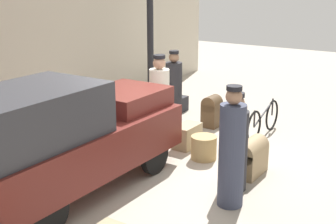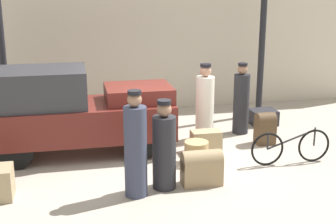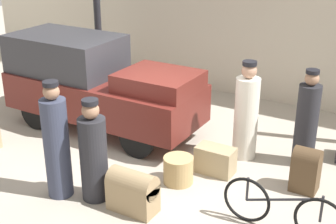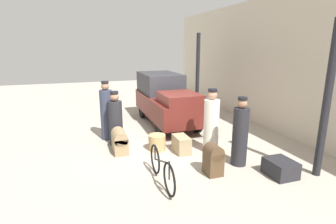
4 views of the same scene
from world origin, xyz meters
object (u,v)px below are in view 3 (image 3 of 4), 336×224
object	(u,v)px
bicycle	(282,210)
truck	(95,82)
conductor_in_dark_uniform	(57,145)
trunk_umber_medium	(215,160)
porter_carrying_trunk	(307,122)
trunk_barrel_dark	(306,168)
wicker_basket	(178,170)
porter_with_bicycle	(246,115)
suitcase_tan_flat	(133,191)
porter_standing_middle	(94,155)

from	to	relation	value
bicycle	truck	bearing A→B (deg)	160.91
conductor_in_dark_uniform	trunk_umber_medium	bearing A→B (deg)	45.65
porter_carrying_trunk	trunk_barrel_dark	size ratio (longest dim) A/B	2.36
wicker_basket	trunk_umber_medium	size ratio (longest dim) A/B	0.76
bicycle	wicker_basket	distance (m)	1.87
bicycle	porter_carrying_trunk	world-z (taller)	porter_carrying_trunk
trunk_barrel_dark	porter_with_bicycle	bearing A→B (deg)	154.78
trunk_umber_medium	suitcase_tan_flat	xyz separation A→B (m)	(-0.56, -1.60, 0.10)
conductor_in_dark_uniform	porter_carrying_trunk	bearing A→B (deg)	44.30
porter_with_bicycle	trunk_umber_medium	size ratio (longest dim) A/B	2.78
porter_with_bicycle	trunk_barrel_dark	distance (m)	1.43
conductor_in_dark_uniform	trunk_barrel_dark	xyz separation A→B (m)	(3.19, 2.01, -0.46)
conductor_in_dark_uniform	trunk_umber_medium	distance (m)	2.59
truck	conductor_in_dark_uniform	world-z (taller)	same
wicker_basket	porter_carrying_trunk	bearing A→B (deg)	46.86
porter_with_bicycle	conductor_in_dark_uniform	world-z (taller)	conductor_in_dark_uniform
trunk_umber_medium	suitcase_tan_flat	size ratio (longest dim) A/B	0.89
wicker_basket	porter_standing_middle	world-z (taller)	porter_standing_middle
truck	bicycle	distance (m)	4.57
porter_standing_middle	conductor_in_dark_uniform	bearing A→B (deg)	-159.53
porter_standing_middle	suitcase_tan_flat	xyz separation A→B (m)	(0.68, 0.00, -0.39)
trunk_umber_medium	suitcase_tan_flat	bearing A→B (deg)	-109.11
trunk_barrel_dark	trunk_umber_medium	distance (m)	1.45
trunk_umber_medium	bicycle	bearing A→B (deg)	-35.18
porter_with_bicycle	wicker_basket	bearing A→B (deg)	-112.33
porter_with_bicycle	trunk_umber_medium	bearing A→B (deg)	-103.73
wicker_basket	porter_with_bicycle	xyz separation A→B (m)	(0.57, 1.38, 0.58)
bicycle	suitcase_tan_flat	xyz separation A→B (m)	(-2.00, -0.58, -0.02)
trunk_barrel_dark	suitcase_tan_flat	world-z (taller)	trunk_barrel_dark
porter_with_bicycle	suitcase_tan_flat	world-z (taller)	porter_with_bicycle
bicycle	trunk_umber_medium	world-z (taller)	bicycle
bicycle	wicker_basket	size ratio (longest dim) A/B	3.49
truck	conductor_in_dark_uniform	bearing A→B (deg)	-64.70
truck	porter_with_bicycle	distance (m)	3.05
porter_with_bicycle	trunk_barrel_dark	bearing A→B (deg)	-25.22
porter_with_bicycle	suitcase_tan_flat	xyz separation A→B (m)	(-0.75, -2.40, -0.47)
porter_with_bicycle	porter_standing_middle	xyz separation A→B (m)	(-1.43, -2.40, -0.08)
porter_with_bicycle	porter_standing_middle	distance (m)	2.79
porter_carrying_trunk	trunk_barrel_dark	world-z (taller)	porter_carrying_trunk
porter_carrying_trunk	porter_with_bicycle	xyz separation A→B (m)	(-0.97, -0.26, 0.02)
trunk_barrel_dark	suitcase_tan_flat	distance (m)	2.69
porter_carrying_trunk	suitcase_tan_flat	xyz separation A→B (m)	(-1.72, -2.66, -0.45)
porter_carrying_trunk	truck	bearing A→B (deg)	-171.55
suitcase_tan_flat	trunk_barrel_dark	bearing A→B (deg)	42.37
porter_carrying_trunk	trunk_barrel_dark	distance (m)	0.97
suitcase_tan_flat	truck	bearing A→B (deg)	137.79
trunk_barrel_dark	porter_standing_middle	bearing A→B (deg)	-145.77
bicycle	trunk_barrel_dark	world-z (taller)	bicycle
porter_standing_middle	trunk_umber_medium	bearing A→B (deg)	52.43
porter_standing_middle	suitcase_tan_flat	bearing A→B (deg)	0.20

